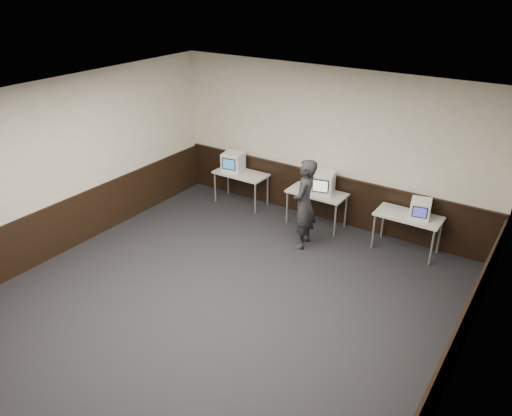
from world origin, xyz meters
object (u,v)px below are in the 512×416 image
(emac_right, at_px, (420,209))
(emac_center, at_px, (323,183))
(desk_right, at_px, (408,219))
(person, at_px, (304,204))
(emac_left, at_px, (233,162))
(desk_center, at_px, (317,195))
(desk_left, at_px, (241,176))

(emac_right, bearing_deg, emac_center, 167.43)
(desk_right, xyz_separation_m, person, (-1.71, -0.90, 0.20))
(desk_right, height_order, emac_center, emac_center)
(emac_center, bearing_deg, emac_left, 165.80)
(desk_center, relative_size, desk_right, 1.00)
(emac_center, bearing_deg, desk_center, 176.68)
(desk_right, bearing_deg, desk_center, 180.00)
(person, bearing_deg, desk_center, -178.43)
(desk_center, distance_m, emac_right, 2.10)
(desk_center, distance_m, desk_right, 1.90)
(desk_right, bearing_deg, emac_right, 1.08)
(desk_left, distance_m, emac_center, 2.03)
(emac_left, height_order, emac_center, emac_center)
(desk_center, distance_m, person, 0.94)
(desk_center, relative_size, emac_center, 2.13)
(emac_right, bearing_deg, emac_left, 167.83)
(person, bearing_deg, desk_left, -123.56)
(desk_left, height_order, desk_center, same)
(emac_left, distance_m, emac_right, 4.20)
(emac_center, height_order, person, person)
(desk_left, bearing_deg, emac_left, 177.16)
(emac_left, xyz_separation_m, person, (2.30, -0.91, -0.08))
(desk_left, distance_m, person, 2.28)
(desk_right, bearing_deg, emac_center, 179.33)
(desk_left, distance_m, desk_right, 3.80)
(emac_left, height_order, emac_right, emac_left)
(emac_right, bearing_deg, desk_center, 168.03)
(desk_center, relative_size, emac_right, 2.75)
(desk_right, bearing_deg, person, -152.27)
(emac_left, bearing_deg, desk_right, -10.90)
(desk_left, height_order, emac_left, emac_left)
(desk_center, distance_m, emac_left, 2.13)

